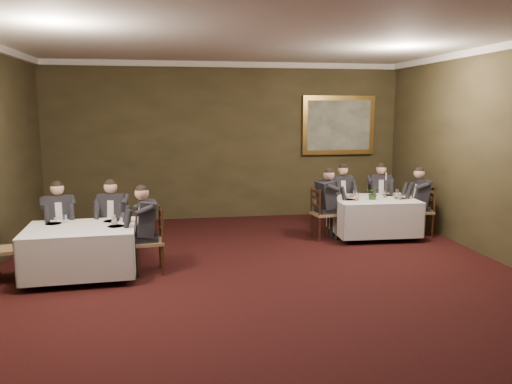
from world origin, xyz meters
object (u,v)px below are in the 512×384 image
object	(u,v)px
table_main	(373,214)
chair_sec_endright	(150,255)
chair_sec_endleft	(9,263)
table_second	(81,248)
diner_main_endright	(421,210)
diner_sec_endright	(149,240)
chair_main_backright	(379,214)
chair_main_endleft	(323,224)
painting	(338,125)
diner_sec_backleft	(60,232)
centerpiece	(373,192)
chair_main_backleft	(340,215)
diner_main_endleft	(324,213)
candlestick	(386,188)
chair_sec_backleft	(61,246)
diner_sec_backright	(114,230)
diner_main_backleft	(340,204)
chair_sec_backright	(115,243)
diner_main_backright	(379,203)
chair_main_endright	(421,221)

from	to	relation	value
table_main	chair_sec_endright	bearing A→B (deg)	-160.57
chair_sec_endright	chair_sec_endleft	xyz separation A→B (m)	(-1.99, -0.10, 0.00)
table_second	diner_main_endright	distance (m)	6.36
table_second	diner_sec_endright	distance (m)	0.99
diner_sec_endright	chair_main_backright	bearing A→B (deg)	-70.71
chair_main_endleft	painting	world-z (taller)	painting
diner_sec_backleft	centerpiece	size ratio (longest dim) A/B	4.87
chair_main_backleft	diner_main_endleft	size ratio (longest dim) A/B	0.74
chair_main_backright	centerpiece	distance (m)	1.21
chair_main_backright	candlestick	distance (m)	1.01
chair_sec_backleft	chair_sec_endleft	bearing A→B (deg)	42.35
diner_sec_endright	diner_sec_backright	bearing A→B (deg)	31.24
diner_main_backleft	diner_sec_backleft	bearing A→B (deg)	14.70
chair_main_backleft	diner_main_endright	xyz separation A→B (m)	(1.37, -0.86, 0.23)
diner_main_backleft	painting	xyz separation A→B (m)	(0.39, 1.40, 1.59)
diner_main_endleft	candlestick	world-z (taller)	diner_main_endleft
diner_main_endleft	chair_sec_endright	xyz separation A→B (m)	(-3.22, -1.52, -0.23)
chair_sec_endleft	chair_main_backleft	bearing A→B (deg)	101.86
chair_sec_backright	diner_sec_endright	xyz separation A→B (m)	(0.60, -0.78, 0.23)
chair_sec_backright	diner_main_endright	bearing A→B (deg)	-165.45
diner_main_endright	diner_main_backleft	bearing A→B (deg)	72.02
chair_sec_endright	chair_sec_backleft	bearing A→B (deg)	56.40
candlestick	centerpiece	bearing A→B (deg)	-152.75
diner_main_backleft	diner_sec_endright	size ratio (longest dim) A/B	1.00
table_main	table_second	distance (m)	5.42
chair_sec_endleft	centerpiece	bearing A→B (deg)	92.83
table_second	chair_main_backleft	world-z (taller)	chair_main_backleft
diner_main_backright	diner_sec_backright	xyz separation A→B (m)	(-5.27, -1.50, 0.00)
diner_main_endright	chair_main_endleft	bearing A→B (deg)	101.62
chair_main_backleft	diner_sec_backright	world-z (taller)	diner_sec_backright
diner_main_backright	candlestick	bearing A→B (deg)	87.23
table_main	chair_sec_endright	xyz separation A→B (m)	(-4.21, -1.48, -0.17)
chair_sec_backleft	chair_sec_endleft	size ratio (longest dim) A/B	1.00
chair_main_endright	candlestick	xyz separation A→B (m)	(-0.74, 0.09, 0.67)
diner_sec_backleft	chair_sec_endleft	xyz separation A→B (m)	(-0.54, -0.82, -0.23)
diner_sec_endright	chair_sec_endright	bearing A→B (deg)	-90.00
chair_main_endleft	chair_main_endright	xyz separation A→B (m)	(1.99, -0.08, 0.00)
centerpiece	diner_main_backright	bearing A→B (deg)	59.80
chair_main_backleft	chair_sec_backright	bearing A→B (deg)	17.19
diner_main_endright	table_main	bearing A→B (deg)	101.56
diner_sec_backright	chair_main_endleft	bearing A→B (deg)	-160.87
chair_main_endleft	diner_main_endright	xyz separation A→B (m)	(1.98, -0.07, 0.23)
diner_main_backleft	diner_sec_backleft	size ratio (longest dim) A/B	1.00
table_main	diner_sec_backright	size ratio (longest dim) A/B	1.21
diner_main_backleft	chair_main_backright	distance (m)	0.88
chair_sec_endright	diner_sec_endright	bearing A→B (deg)	90.00
chair_sec_endleft	painting	distance (m)	7.49
table_main	diner_main_backright	size ratio (longest dim) A/B	1.21
chair_sec_backright	candlestick	distance (m)	5.17
chair_main_backleft	chair_sec_backright	world-z (taller)	same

